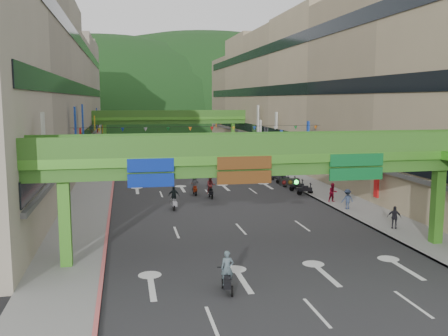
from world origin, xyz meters
The scene contains 23 objects.
ground centered at (0.00, 0.00, 0.00)m, with size 320.00×320.00×0.00m, color black.
road_slab centered at (0.00, 50.00, 0.01)m, with size 18.00×140.00×0.02m, color #28282B.
sidewalk_left centered at (-11.00, 50.00, 0.07)m, with size 4.00×140.00×0.15m, color gray.
sidewalk_right centered at (11.00, 50.00, 0.07)m, with size 4.00×140.00×0.15m, color gray.
curb_left centered at (-9.10, 50.00, 0.09)m, with size 0.20×140.00×0.18m, color #CC5959.
curb_right centered at (9.10, 50.00, 0.09)m, with size 0.20×140.00×0.18m, color gray.
building_row_left centered at (-18.93, 50.00, 9.46)m, with size 12.80×95.00×19.00m.
building_row_right centered at (18.93, 50.00, 9.46)m, with size 12.80×95.00×19.00m.
overpass_near centered at (0.93, 5.38, 5.21)m, with size 28.00×12.27×7.10m.
overpass_far centered at (0.00, 65.00, 5.40)m, with size 28.00×2.20×7.10m.
hill_left centered at (-15.00, 160.00, 0.00)m, with size 168.00×140.00×112.00m, color #1C4419.
hill_right centered at (25.00, 180.00, 0.00)m, with size 208.00×176.00×128.00m, color #1C4419.
bunting_string centered at (0.00, 30.00, 5.96)m, with size 26.00×0.36×0.47m.
scooter_rider_near centered at (-3.25, 1.00, 0.92)m, with size 0.72×1.59×1.99m.
scooter_rider_mid centered at (-0.17, 23.34, 1.05)m, with size 0.87×1.60×2.03m.
scooter_rider_left centered at (-3.97, 19.17, 0.97)m, with size 0.97×1.60×1.95m.
scooter_rider_far centered at (-1.40, 25.11, 0.93)m, with size 0.77×1.60×1.87m.
parked_scooter_row centered at (8.80, 27.38, 0.52)m, with size 1.60×9.35×1.08m.
car_silver centered at (-7.00, 50.81, 0.72)m, with size 1.51×4.34×1.43m, color #AAA8B0.
car_yellow centered at (4.58, 75.36, 0.71)m, with size 1.68×4.17×1.42m, color yellow.
pedestrian_red centered at (9.80, 18.87, 0.81)m, with size 0.79×0.62×1.63m, color #A40A28.
pedestrian_dark centered at (10.31, 9.68, 0.78)m, with size 0.91×0.38×1.55m, color black.
pedestrian_blue centered at (9.80, 15.99, 0.81)m, with size 0.76×0.49×1.63m, color #334160.
Camera 1 is at (-7.79, -20.91, 8.98)m, focal length 40.00 mm.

